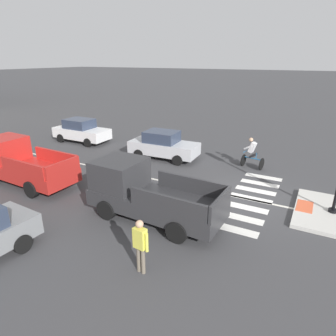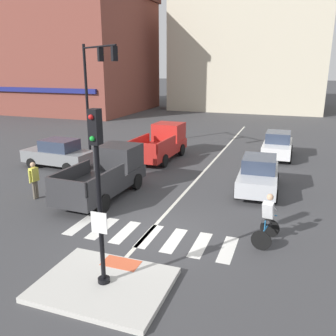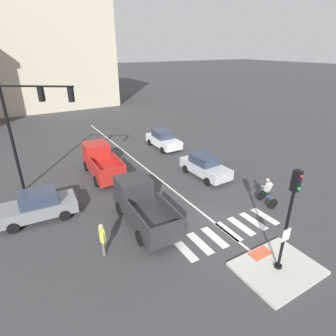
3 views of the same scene
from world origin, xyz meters
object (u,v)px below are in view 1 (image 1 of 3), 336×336
object	(u,v)px
car_white_eastbound_far	(81,131)
car_silver_eastbound_mid	(163,145)
pickup_truck_red_westbound_far	(21,163)
cyclist	(252,153)
pedestrian_at_curb_left	(140,242)
pickup_truck_charcoal_westbound_near	(144,193)

from	to	relation	value
car_white_eastbound_far	car_silver_eastbound_mid	bearing A→B (deg)	-93.90
pickup_truck_red_westbound_far	cyclist	size ratio (longest dim) A/B	3.08
pedestrian_at_curb_left	pickup_truck_red_westbound_far	bearing A→B (deg)	72.24
pickup_truck_charcoal_westbound_near	pedestrian_at_curb_left	bearing A→B (deg)	-149.78
car_silver_eastbound_mid	pickup_truck_red_westbound_far	xyz separation A→B (m)	(-6.41, 4.30, 0.17)
pickup_truck_red_westbound_far	car_white_eastbound_far	bearing A→B (deg)	21.27
car_silver_eastbound_mid	cyclist	distance (m)	5.15
pickup_truck_charcoal_westbound_near	pedestrian_at_curb_left	distance (m)	3.17
pickup_truck_red_westbound_far	pickup_truck_charcoal_westbound_near	distance (m)	7.03
pickup_truck_charcoal_westbound_near	cyclist	size ratio (longest dim) A/B	3.07
car_silver_eastbound_mid	pickup_truck_charcoal_westbound_near	bearing A→B (deg)	-157.02
car_white_eastbound_far	pedestrian_at_curb_left	size ratio (longest dim) A/B	2.46
pickup_truck_red_westbound_far	pedestrian_at_curb_left	xyz separation A→B (m)	(-2.76, -8.62, 0.00)
car_white_eastbound_far	pedestrian_at_curb_left	world-z (taller)	pedestrian_at_curb_left
car_silver_eastbound_mid	cyclist	bearing A→B (deg)	-81.00
pickup_truck_red_westbound_far	pickup_truck_charcoal_westbound_near	bearing A→B (deg)	-90.17
car_silver_eastbound_mid	pickup_truck_charcoal_westbound_near	world-z (taller)	pickup_truck_charcoal_westbound_near
pickup_truck_charcoal_westbound_near	pedestrian_at_curb_left	xyz separation A→B (m)	(-2.74, -1.60, 0.00)
car_silver_eastbound_mid	pickup_truck_charcoal_westbound_near	xyz separation A→B (m)	(-6.43, -2.73, 0.17)
car_white_eastbound_far	pedestrian_at_curb_left	bearing A→B (deg)	-130.48
car_white_eastbound_far	cyclist	bearing A→B (deg)	-88.44
car_silver_eastbound_mid	pickup_truck_charcoal_westbound_near	distance (m)	6.98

